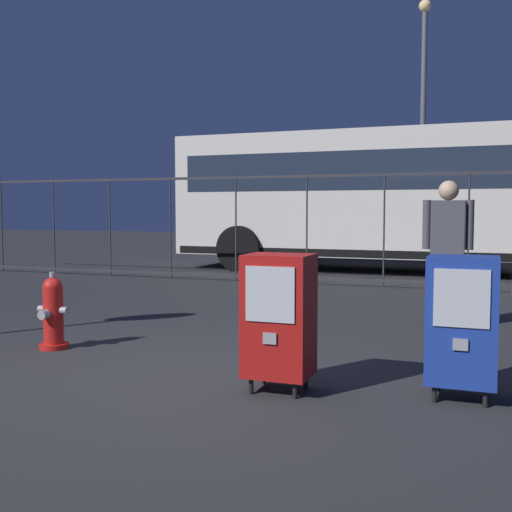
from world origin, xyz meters
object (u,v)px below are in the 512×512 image
Objects in this scene: newspaper_box_secondary at (279,315)px; pedestrian at (447,246)px; newspaper_box_primary at (462,320)px; bus_far at (492,197)px; street_light_near_right at (423,111)px; fire_hydrant at (53,313)px; bus_near at (419,193)px.

pedestrian reaches higher than newspaper_box_secondary.
newspaper_box_primary is 14.26m from bus_far.
pedestrian is at bearing 71.24° from newspaper_box_secondary.
newspaper_box_primary is at bearing 11.51° from newspaper_box_secondary.
street_light_near_right is at bearing 97.08° from newspaper_box_primary.
bus_far is (3.98, 13.87, 1.36)m from fire_hydrant.
bus_far reaches higher than fire_hydrant.
fire_hydrant is at bearing -100.44° from street_light_near_right.
pedestrian is 0.16× the size of bus_near.
bus_far reaches higher than pedestrian.
newspaper_box_primary is at bearing -5.23° from fire_hydrant.
newspaper_box_primary is 0.61× the size of pedestrian.
bus_near is 5.07m from bus_far.
newspaper_box_primary is 1.00× the size of newspaper_box_secondary.
street_light_near_right reaches higher than newspaper_box_secondary.
street_light_near_right is at bearing 95.77° from bus_near.
street_light_near_right is (-0.27, 12.73, 3.36)m from newspaper_box_secondary.
bus_near is (-0.01, 9.62, 1.14)m from newspaper_box_secondary.
bus_near is (-1.29, 9.36, 1.14)m from newspaper_box_primary.
pedestrian reaches higher than newspaper_box_primary.
fire_hydrant is 12.83m from street_light_near_right.
pedestrian is at bearing 95.81° from newspaper_box_primary.
fire_hydrant is at bearing -104.39° from bus_near.
newspaper_box_secondary is at bearing -108.76° from pedestrian.
newspaper_box_secondary is 14.59m from bus_far.
bus_near is 3.82m from street_light_near_right.
newspaper_box_primary and newspaper_box_secondary have the same top height.
bus_near is at bearing 97.85° from newspaper_box_primary.
bus_far is at bearing 89.21° from newspaper_box_primary.
newspaper_box_secondary reaches higher than fire_hydrant.
pedestrian is (1.00, 2.95, 0.38)m from newspaper_box_secondary.
newspaper_box_secondary is 13.16m from street_light_near_right.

